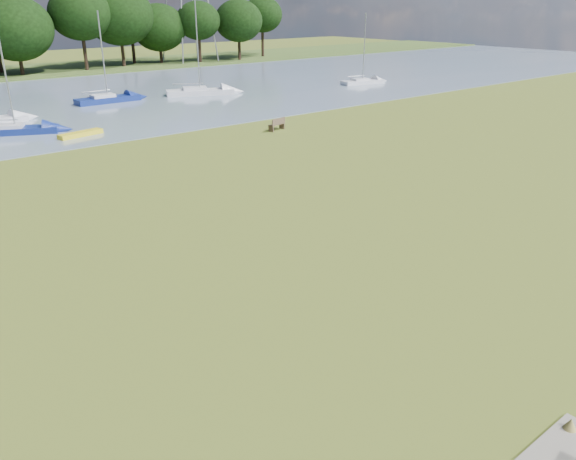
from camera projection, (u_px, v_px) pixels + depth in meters
ground at (220, 268)px, 21.46m from camera, size 220.00×220.00×0.00m
riverbank_bench at (277, 124)px, 44.16m from camera, size 1.67×0.85×0.99m
kayak at (81, 134)px, 42.16m from camera, size 3.52×1.52×0.34m
sailboat_0 at (14, 128)px, 42.85m from camera, size 6.29×4.15×7.92m
sailboat_4 at (362, 80)px, 68.88m from camera, size 5.78×2.48×8.23m
sailboat_8 at (107, 97)px, 56.13m from camera, size 6.44×1.96×8.63m
sailboat_9 at (199, 90)px, 60.88m from camera, size 7.37×4.75×9.89m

